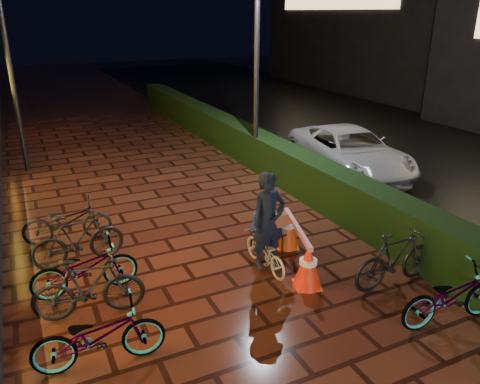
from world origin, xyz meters
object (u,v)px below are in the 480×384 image
traffic_barrier (297,245)px  cart_assembly (267,226)px  van (350,151)px  cyclist (267,235)px

traffic_barrier → cart_assembly: (-0.27, 0.61, 0.18)m
van → cart_assembly: (-4.35, -3.14, -0.06)m
cart_assembly → traffic_barrier: bearing=-66.1°
cyclist → traffic_barrier: bearing=-6.9°
cyclist → cart_assembly: cyclist is taller
van → traffic_barrier: (-4.08, -3.76, -0.24)m
van → cyclist: cyclist is taller
van → traffic_barrier: size_ratio=2.36×
cart_assembly → van: bearing=35.8°
van → cyclist: 5.93m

